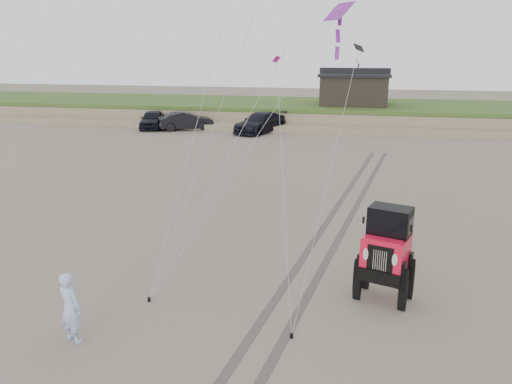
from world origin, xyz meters
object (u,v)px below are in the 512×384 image
(cabin, at_px, (354,88))
(truck_c, at_px, (260,123))
(truck_a, at_px, (153,119))
(man, at_px, (70,308))
(truck_b, at_px, (186,121))
(jeep, at_px, (385,264))

(cabin, height_order, truck_c, cabin)
(cabin, distance_m, truck_a, 18.71)
(man, bearing_deg, truck_b, -55.50)
(truck_b, bearing_deg, truck_a, 58.37)
(cabin, bearing_deg, man, -98.44)
(truck_a, relative_size, man, 2.60)
(cabin, height_order, jeep, cabin)
(truck_b, bearing_deg, jeep, -178.23)
(man, bearing_deg, truck_a, -50.38)
(jeep, relative_size, man, 3.21)
(truck_b, xyz_separation_m, truck_c, (6.55, -0.04, 0.05))
(jeep, bearing_deg, truck_c, 126.15)
(cabin, relative_size, truck_b, 1.36)
(truck_a, bearing_deg, jeep, -70.44)
(cabin, relative_size, jeep, 1.12)
(truck_b, bearing_deg, man, 167.25)
(cabin, bearing_deg, truck_a, -157.94)
(truck_b, xyz_separation_m, man, (8.27, -31.51, 0.12))
(jeep, height_order, man, jeep)
(truck_a, relative_size, truck_c, 0.82)
(truck_c, height_order, man, man)
(jeep, bearing_deg, truck_a, 141.88)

